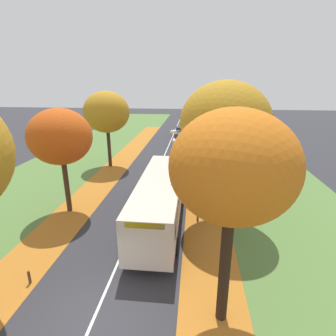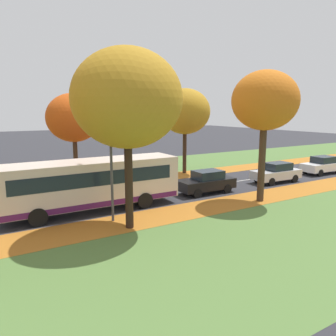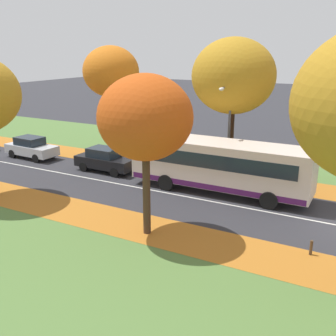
{
  "view_description": "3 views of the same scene",
  "coord_description": "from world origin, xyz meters",
  "px_view_note": "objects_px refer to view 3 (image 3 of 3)",
  "views": [
    {
      "loc": [
        3.64,
        -7.36,
        8.68
      ],
      "look_at": [
        1.48,
        13.43,
        1.72
      ],
      "focal_mm": 28.0,
      "sensor_mm": 36.0,
      "label": 1
    },
    {
      "loc": [
        19.88,
        1.79,
        5.86
      ],
      "look_at": [
        1.69,
        12.65,
        2.09
      ],
      "focal_mm": 35.0,
      "sensor_mm": 36.0,
      "label": 2
    },
    {
      "loc": [
        -18.82,
        -0.12,
        8.0
      ],
      "look_at": [
        -0.25,
        9.86,
        1.61
      ],
      "focal_mm": 42.0,
      "sensor_mm": 36.0,
      "label": 3
    }
  ],
  "objects_px": {
    "streetlamp_right": "(228,123)",
    "car_silver_following": "(31,148)",
    "bus": "(220,164)",
    "tree_right_mid": "(111,72)",
    "tree_left_near": "(145,118)",
    "bollard_third": "(311,248)",
    "tree_right_near": "(233,76)",
    "car_black_lead": "(105,160)"
  },
  "relations": [
    {
      "from": "bus",
      "to": "car_silver_following",
      "type": "xyz_separation_m",
      "value": [
        0.27,
        15.39,
        -0.89
      ]
    },
    {
      "from": "bollard_third",
      "to": "tree_right_near",
      "type": "bearing_deg",
      "value": 36.88
    },
    {
      "from": "tree_right_near",
      "to": "tree_right_mid",
      "type": "distance_m",
      "value": 9.33
    },
    {
      "from": "bus",
      "to": "tree_right_mid",
      "type": "bearing_deg",
      "value": 70.29
    },
    {
      "from": "tree_right_mid",
      "to": "bus",
      "type": "relative_size",
      "value": 0.8
    },
    {
      "from": "tree_left_near",
      "to": "bus",
      "type": "xyz_separation_m",
      "value": [
        6.58,
        -0.93,
        -3.55
      ]
    },
    {
      "from": "streetlamp_right",
      "to": "car_silver_following",
      "type": "relative_size",
      "value": 1.41
    },
    {
      "from": "tree_right_near",
      "to": "bus",
      "type": "bearing_deg",
      "value": -168.92
    },
    {
      "from": "tree_right_near",
      "to": "bus",
      "type": "xyz_separation_m",
      "value": [
        -3.75,
        -0.73,
        -4.67
      ]
    },
    {
      "from": "car_black_lead",
      "to": "car_silver_following",
      "type": "bearing_deg",
      "value": 89.13
    },
    {
      "from": "streetlamp_right",
      "to": "car_silver_following",
      "type": "bearing_deg",
      "value": 96.76
    },
    {
      "from": "tree_right_mid",
      "to": "tree_left_near",
      "type": "bearing_deg",
      "value": -138.11
    },
    {
      "from": "tree_right_near",
      "to": "car_black_lead",
      "type": "bearing_deg",
      "value": 115.29
    },
    {
      "from": "tree_left_near",
      "to": "bollard_third",
      "type": "bearing_deg",
      "value": -78.37
    },
    {
      "from": "bus",
      "to": "car_black_lead",
      "type": "height_order",
      "value": "bus"
    },
    {
      "from": "tree_right_mid",
      "to": "car_silver_following",
      "type": "bearing_deg",
      "value": 122.05
    },
    {
      "from": "streetlamp_right",
      "to": "bus",
      "type": "xyz_separation_m",
      "value": [
        -2.05,
        -0.37,
        -2.03
      ]
    },
    {
      "from": "tree_left_near",
      "to": "bollard_third",
      "type": "relative_size",
      "value": 11.13
    },
    {
      "from": "tree_right_mid",
      "to": "streetlamp_right",
      "type": "relative_size",
      "value": 1.38
    },
    {
      "from": "bollard_third",
      "to": "car_black_lead",
      "type": "distance_m",
      "value": 15.23
    },
    {
      "from": "tree_right_mid",
      "to": "streetlamp_right",
      "type": "xyz_separation_m",
      "value": [
        -1.56,
        -9.69,
        -2.64
      ]
    },
    {
      "from": "car_black_lead",
      "to": "car_silver_following",
      "type": "height_order",
      "value": "same"
    },
    {
      "from": "tree_right_mid",
      "to": "bus",
      "type": "height_order",
      "value": "tree_right_mid"
    },
    {
      "from": "tree_right_near",
      "to": "tree_right_mid",
      "type": "height_order",
      "value": "tree_right_near"
    },
    {
      "from": "bollard_third",
      "to": "car_silver_following",
      "type": "distance_m",
      "value": 22.03
    },
    {
      "from": "streetlamp_right",
      "to": "car_silver_following",
      "type": "xyz_separation_m",
      "value": [
        -1.78,
        15.02,
        -2.92
      ]
    },
    {
      "from": "bollard_third",
      "to": "streetlamp_right",
      "type": "relative_size",
      "value": 0.11
    },
    {
      "from": "bollard_third",
      "to": "streetlamp_right",
      "type": "bearing_deg",
      "value": 41.24
    },
    {
      "from": "bollard_third",
      "to": "car_black_lead",
      "type": "height_order",
      "value": "car_black_lead"
    },
    {
      "from": "car_black_lead",
      "to": "car_silver_following",
      "type": "distance_m",
      "value": 7.08
    },
    {
      "from": "tree_right_mid",
      "to": "car_silver_following",
      "type": "distance_m",
      "value": 8.39
    },
    {
      "from": "bollard_third",
      "to": "bus",
      "type": "bearing_deg",
      "value": 49.05
    },
    {
      "from": "tree_right_near",
      "to": "car_black_lead",
      "type": "distance_m",
      "value": 10.06
    },
    {
      "from": "tree_right_mid",
      "to": "streetlamp_right",
      "type": "bearing_deg",
      "value": -99.12
    },
    {
      "from": "tree_left_near",
      "to": "car_silver_following",
      "type": "distance_m",
      "value": 16.61
    },
    {
      "from": "car_silver_following",
      "to": "tree_left_near",
      "type": "bearing_deg",
      "value": -115.35
    },
    {
      "from": "tree_left_near",
      "to": "tree_right_mid",
      "type": "relative_size",
      "value": 0.86
    },
    {
      "from": "car_black_lead",
      "to": "tree_right_mid",
      "type": "bearing_deg",
      "value": 27.0
    },
    {
      "from": "streetlamp_right",
      "to": "car_black_lead",
      "type": "xyz_separation_m",
      "value": [
        -1.89,
        7.94,
        -2.92
      ]
    },
    {
      "from": "tree_right_near",
      "to": "car_black_lead",
      "type": "xyz_separation_m",
      "value": [
        -3.58,
        7.58,
        -5.56
      ]
    },
    {
      "from": "bus",
      "to": "car_black_lead",
      "type": "relative_size",
      "value": 2.46
    },
    {
      "from": "bollard_third",
      "to": "bus",
      "type": "relative_size",
      "value": 0.06
    }
  ]
}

